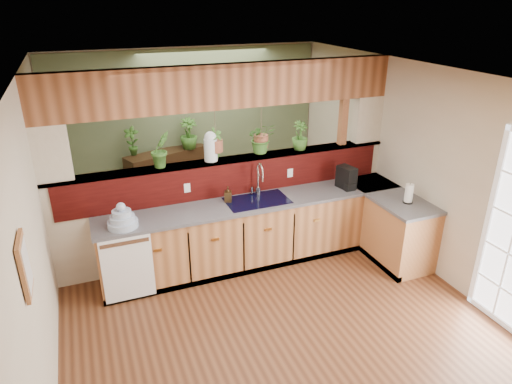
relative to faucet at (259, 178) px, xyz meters
name	(u,v)px	position (x,y,z in m)	size (l,w,h in m)	color
ground	(268,305)	(-0.34, -1.13, -1.15)	(4.60, 7.00, 0.01)	#532D19
ceiling	(271,81)	(-0.34, -1.13, 1.45)	(4.60, 7.00, 0.01)	brown
wall_back	(190,125)	(-0.34, 2.37, 0.15)	(4.60, 0.02, 2.60)	beige
wall_left	(33,245)	(-2.64, -1.13, 0.15)	(0.02, 7.00, 2.60)	beige
wall_right	(440,176)	(1.96, -1.13, 0.15)	(0.02, 7.00, 2.60)	beige
pass_through_partition	(231,172)	(-0.31, 0.22, 0.04)	(4.60, 0.21, 2.60)	beige
pass_through_ledge	(229,160)	(-0.34, 0.22, 0.22)	(4.60, 0.21, 0.04)	brown
header_beam	(227,86)	(-0.34, 0.22, 1.18)	(4.60, 0.15, 0.55)	brown
sage_backwall	(190,125)	(-0.34, 2.35, 0.15)	(4.55, 0.02, 2.55)	#5C6E4B
countertop	(300,227)	(0.50, -0.26, -0.70)	(4.14, 1.52, 0.90)	#985E34
dishwasher	(128,269)	(-1.82, -0.47, -0.69)	(0.58, 0.03, 0.82)	white
navy_sink	(257,206)	(-0.09, -0.16, -0.32)	(0.82, 0.50, 0.18)	black
framed_print	(25,266)	(-2.61, -1.93, 0.40)	(0.04, 0.35, 0.45)	#985E34
faucet	(259,178)	(0.00, 0.00, 0.00)	(0.20, 0.20, 0.46)	#B7B7B2
dish_stack	(122,219)	(-1.80, -0.27, -0.15)	(0.35, 0.35, 0.30)	#9FB1CE
soap_dispenser	(228,194)	(-0.45, -0.05, -0.14)	(0.09, 0.10, 0.21)	#3D2B16
coffee_maker	(347,179)	(1.21, -0.22, -0.11)	(0.16, 0.28, 0.31)	black
paper_towel	(409,194)	(1.69, -0.93, -0.12)	(0.13, 0.13, 0.27)	black
glass_jar	(211,146)	(-0.58, 0.22, 0.44)	(0.17, 0.17, 0.39)	silver
ledge_plant_left	(161,149)	(-1.21, 0.22, 0.47)	(0.25, 0.20, 0.46)	#315E20
ledge_plant_right	(300,136)	(0.69, 0.22, 0.44)	(0.22, 0.22, 0.40)	#315E20
hanging_plant_a	(215,134)	(-0.51, 0.22, 0.60)	(0.24, 0.20, 0.54)	brown
hanging_plant_b	(261,125)	(0.12, 0.22, 0.65)	(0.39, 0.34, 0.55)	brown
shelving_console	(168,177)	(-0.82, 2.12, -0.65)	(1.40, 0.37, 0.93)	black
shelf_plant_a	(132,141)	(-1.35, 2.12, 0.05)	(0.25, 0.17, 0.47)	#315E20
shelf_plant_b	(189,134)	(-0.42, 2.12, 0.08)	(0.29, 0.29, 0.52)	#315E20
floor_plant	(277,184)	(0.93, 1.48, -0.80)	(0.63, 0.55, 0.70)	#315E20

